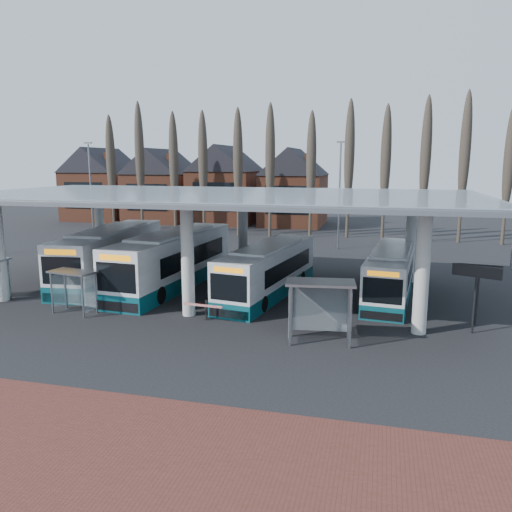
% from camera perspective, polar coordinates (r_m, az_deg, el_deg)
% --- Properties ---
extents(ground, '(140.00, 140.00, 0.00)m').
position_cam_1_polar(ground, '(25.56, -9.76, -8.27)').
color(ground, black).
rests_on(ground, ground).
extents(station_canopy, '(32.00, 16.00, 6.34)m').
position_cam_1_polar(station_canopy, '(31.76, -4.21, 6.04)').
color(station_canopy, silver).
rests_on(station_canopy, ground).
extents(poplar_row, '(45.10, 1.10, 14.50)m').
position_cam_1_polar(poplar_row, '(55.94, 4.00, 11.18)').
color(poplar_row, '#473D33').
rests_on(poplar_row, ground).
extents(townhouse_row, '(36.80, 10.30, 12.25)m').
position_cam_1_polar(townhouse_row, '(70.92, -7.15, 8.71)').
color(townhouse_row, brown).
rests_on(townhouse_row, ground).
extents(lamp_post_a, '(0.80, 0.16, 10.17)m').
position_cam_1_polar(lamp_post_a, '(52.27, -18.34, 6.94)').
color(lamp_post_a, slate).
rests_on(lamp_post_a, ground).
extents(lamp_post_b, '(0.80, 0.16, 10.17)m').
position_cam_1_polar(lamp_post_b, '(48.29, 9.52, 7.07)').
color(lamp_post_b, slate).
rests_on(lamp_post_b, ground).
extents(bus_0, '(4.13, 13.42, 3.67)m').
position_cam_1_polar(bus_0, '(36.93, -16.22, 0.09)').
color(bus_0, white).
rests_on(bus_0, ground).
extents(bus_1, '(3.76, 13.37, 3.67)m').
position_cam_1_polar(bus_1, '(33.93, -9.42, -0.53)').
color(bus_1, white).
rests_on(bus_1, ground).
extents(bus_2, '(4.15, 11.68, 3.18)m').
position_cam_1_polar(bus_2, '(31.38, 1.48, -1.72)').
color(bus_2, white).
rests_on(bus_2, ground).
extents(bus_3, '(3.33, 11.03, 3.02)m').
position_cam_1_polar(bus_3, '(32.04, 15.17, -1.98)').
color(bus_3, white).
rests_on(bus_3, ground).
extents(shelter_1, '(2.74, 1.69, 2.38)m').
position_cam_1_polar(shelter_1, '(29.26, -20.00, -2.82)').
color(shelter_1, gray).
rests_on(shelter_1, ground).
extents(shelter_2, '(3.29, 1.94, 2.90)m').
position_cam_1_polar(shelter_2, '(23.19, 7.35, -4.71)').
color(shelter_2, gray).
rests_on(shelter_2, ground).
extents(info_sign_0, '(2.14, 0.97, 3.37)m').
position_cam_1_polar(info_sign_0, '(26.14, 23.89, -2.19)').
color(info_sign_0, black).
rests_on(info_sign_0, ground).
extents(info_sign_1, '(2.13, 0.32, 3.17)m').
position_cam_1_polar(info_sign_1, '(27.63, 24.15, -1.91)').
color(info_sign_1, black).
rests_on(info_sign_1, ground).
extents(barrier, '(2.19, 0.70, 1.10)m').
position_cam_1_polar(barrier, '(26.17, -6.02, -5.77)').
color(barrier, black).
rests_on(barrier, ground).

